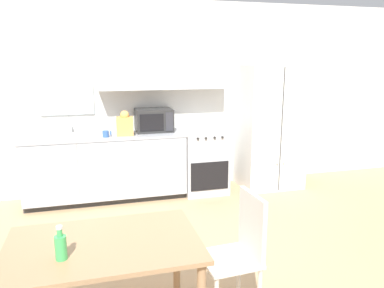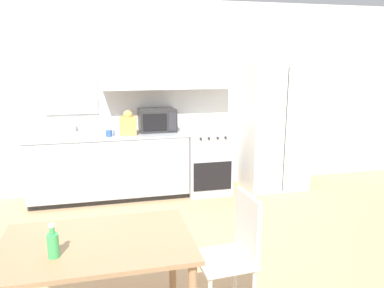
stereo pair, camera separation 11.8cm
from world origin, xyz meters
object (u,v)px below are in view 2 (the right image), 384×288
Objects in this scene: refrigerator at (275,127)px; dining_table at (98,255)px; oven_range at (207,161)px; coffee_mug at (110,133)px; dining_chair_side at (236,246)px; microwave at (157,120)px; drink_bottle at (53,244)px.

dining_table is (-2.54, -2.71, -0.27)m from refrigerator.
coffee_mug is at bearing -174.12° from oven_range.
microwave is at bearing 0.04° from dining_chair_side.
microwave is (-1.73, 0.12, 0.15)m from refrigerator.
dining_chair_side is at bearing -100.89° from oven_range.
refrigerator reaches higher than microwave.
microwave reaches higher than dining_chair_side.
oven_range is at bearing 178.79° from refrigerator.
refrigerator is 3.99m from drink_bottle.
oven_range is at bearing 61.18° from dining_table.
oven_range is 4.30× the size of drink_bottle.
microwave is at bearing 73.99° from dining_table.
refrigerator is at bearing -34.31° from dining_chair_side.
refrigerator reaches higher than dining_chair_side.
oven_range is 0.50× the size of refrigerator.
oven_range is at bearing -7.69° from microwave.
microwave is 0.54× the size of dining_chair_side.
refrigerator is at bearing 46.85° from dining_table.
dining_chair_side is at bearing -71.33° from coffee_mug.
dining_chair_side is at bearing -120.52° from refrigerator.
dining_table is at bearing 30.43° from drink_bottle.
drink_bottle is (-1.24, -0.23, 0.28)m from dining_chair_side.
refrigerator reaches higher than oven_range.
coffee_mug is 2.68m from dining_chair_side.
coffee_mug is (-2.39, -0.12, 0.04)m from refrigerator.
drink_bottle is at bearing -149.57° from dining_table.
microwave is 4.46× the size of coffee_mug.
oven_range is at bearing 58.70° from drink_bottle.
dining_table is at bearing -118.82° from oven_range.
refrigerator is at bearing -3.82° from microwave.
microwave reaches higher than coffee_mug.
dining_table is 5.86× the size of drink_bottle.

